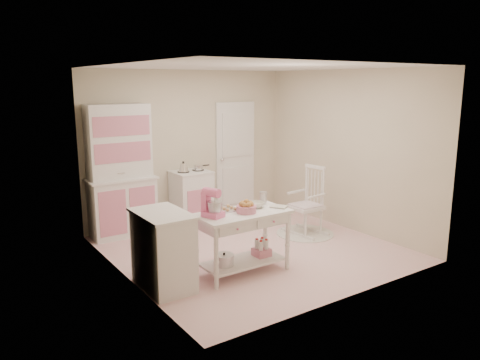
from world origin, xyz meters
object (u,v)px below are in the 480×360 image
at_px(hutch, 121,171).
at_px(stove, 191,197).
at_px(rocking_chair, 306,201).
at_px(work_table, 243,242).
at_px(bread_basket, 246,209).
at_px(base_cabinet, 163,250).
at_px(stand_mixer, 213,203).

distance_m(hutch, stove, 1.33).
bearing_deg(stove, rocking_chair, -51.20).
xyz_separation_m(rocking_chair, work_table, (-1.71, -0.71, -0.15)).
distance_m(stove, rocking_chair, 1.97).
relative_size(stove, work_table, 0.77).
bearing_deg(rocking_chair, bread_basket, -161.75).
distance_m(rocking_chair, work_table, 1.86).
bearing_deg(hutch, stove, -2.39).
relative_size(hutch, stove, 2.26).
height_order(stove, base_cabinet, same).
bearing_deg(hutch, work_table, -72.54).
distance_m(stove, bread_basket, 2.37).
relative_size(base_cabinet, rocking_chair, 0.84).
bearing_deg(base_cabinet, bread_basket, -11.31).
bearing_deg(bread_basket, stove, 78.72).
xyz_separation_m(stove, work_table, (-0.48, -2.25, -0.06)).
bearing_deg(work_table, stove, 77.99).
xyz_separation_m(base_cabinet, work_table, (1.02, -0.16, -0.06)).
relative_size(base_cabinet, stand_mixer, 2.71).
bearing_deg(stand_mixer, stove, 48.54).
bearing_deg(stove, work_table, -102.01).
xyz_separation_m(stove, bread_basket, (-0.46, -2.30, 0.39)).
bearing_deg(base_cabinet, rocking_chair, 11.44).
distance_m(hutch, stand_mixer, 2.30).
relative_size(stove, base_cabinet, 1.00).
relative_size(rocking_chair, stand_mixer, 3.24).
distance_m(stove, base_cabinet, 2.57).
height_order(base_cabinet, work_table, base_cabinet).
relative_size(rocking_chair, work_table, 0.92).
bearing_deg(stove, stand_mixer, -111.97).
height_order(rocking_chair, stand_mixer, stand_mixer).
bearing_deg(rocking_chair, work_table, -163.42).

